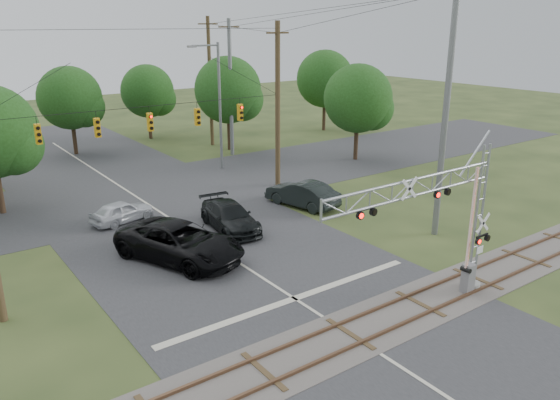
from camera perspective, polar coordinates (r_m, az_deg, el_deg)
ground at (r=20.45m, az=11.29°, el=-16.07°), size 160.00×160.00×0.00m
road_main at (r=27.23m, az=-4.26°, el=-6.62°), size 14.00×90.00×0.02m
road_cross at (r=39.12m, az=-15.12°, el=0.55°), size 90.00×12.00×0.02m
railroad_track at (r=21.59m, az=7.33°, el=-13.74°), size 90.00×3.20×0.17m
crossing_gantry at (r=22.59m, az=16.36°, el=-1.58°), size 9.39×0.84×6.58m
traffic_signal_span at (r=34.54m, az=-12.00°, el=8.30°), size 19.34×0.36×11.50m
pickup_black at (r=27.68m, az=-10.42°, el=-4.35°), size 5.47×7.50×1.89m
car_dark at (r=31.40m, az=-5.26°, el=-1.75°), size 2.81×5.49×1.52m
sedan_silver at (r=33.80m, az=-16.21°, el=-1.15°), size 4.12×2.49×1.31m
suv_dark at (r=35.22m, az=2.32°, el=0.66°), size 2.82×5.33×1.67m
streetlight at (r=43.67m, az=-6.54°, el=10.31°), size 2.65×0.28×9.95m
utility_poles at (r=37.14m, az=-10.46°, el=9.81°), size 25.52×28.46×13.55m
treeline at (r=46.80m, az=-15.88°, el=9.85°), size 56.14×24.55×8.91m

